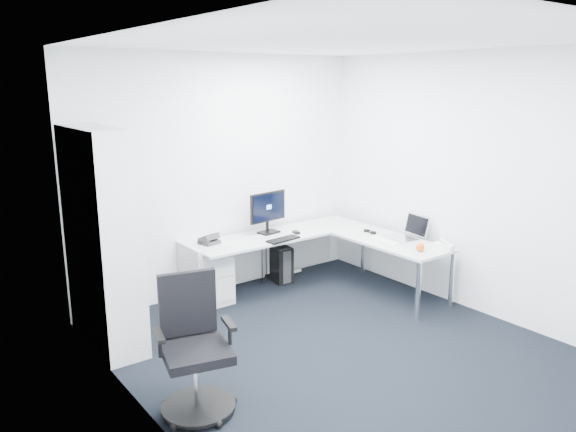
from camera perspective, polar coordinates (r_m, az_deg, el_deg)
ground at (r=5.23m, az=5.73°, el=-13.68°), size 4.20×4.20×0.00m
ceiling at (r=4.67m, az=6.53°, el=17.28°), size 4.20×4.20×0.00m
wall_back at (r=6.44m, az=-6.69°, el=4.15°), size 3.60×0.02×2.70m
wall_left at (r=3.82m, az=-14.18°, el=-2.63°), size 0.02×4.20×2.70m
wall_right at (r=6.12m, az=18.61°, el=3.05°), size 0.02×4.20×2.70m
l_desk at (r=6.42m, az=1.00°, el=-5.19°), size 2.25×1.26×0.66m
drawer_pedestal at (r=6.29m, az=-8.40°, el=-5.67°), size 0.44×0.55×0.67m
bookshelf at (r=5.28m, az=-18.35°, el=-2.34°), size 0.39×1.01×2.01m
task_chair at (r=4.21m, az=-9.32°, el=-13.15°), size 0.69×0.69×1.02m
black_pc_tower at (r=6.93m, az=-1.09°, el=-4.72°), size 0.25×0.47×0.44m
beige_pc_tower at (r=6.09m, az=-15.49°, el=-8.32°), size 0.19×0.37×0.34m
power_strip at (r=7.20m, az=0.23°, el=-5.70°), size 0.32×0.06×0.04m
monitor at (r=6.52m, az=-2.00°, el=0.39°), size 0.54×0.24×0.50m
black_keyboard at (r=6.28m, az=-0.49°, el=-2.39°), size 0.42×0.19×0.02m
mouse at (r=6.55m, az=0.84°, el=-1.67°), size 0.08×0.11×0.03m
desk_phone at (r=6.14m, az=-8.02°, el=-2.37°), size 0.22×0.22×0.13m
laptop at (r=6.42m, az=11.44°, el=-1.17°), size 0.42×0.42×0.27m
white_keyboard at (r=6.34m, az=9.75°, el=-2.49°), size 0.13×0.39×0.01m
headphones at (r=6.66m, az=8.32°, el=-1.50°), size 0.11×0.17×0.04m
orange_fruit at (r=6.03m, az=13.27°, el=-3.10°), size 0.09×0.09×0.09m
tissue_box at (r=6.12m, az=15.52°, el=-3.06°), size 0.15×0.23×0.07m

